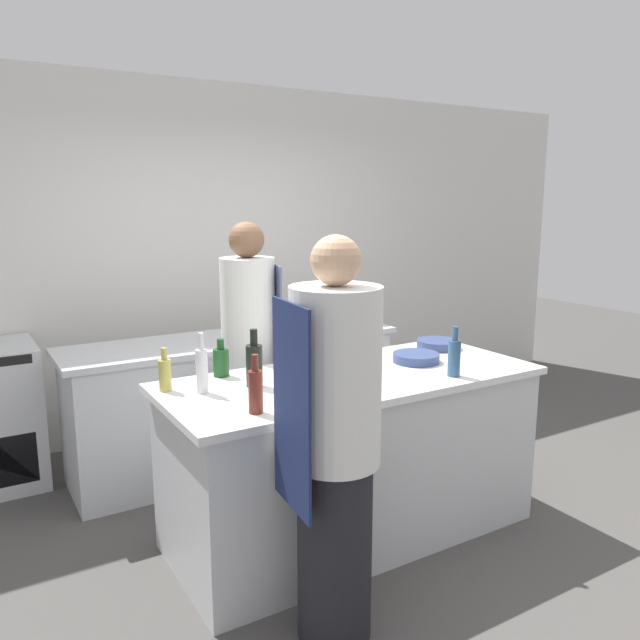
{
  "coord_description": "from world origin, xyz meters",
  "views": [
    {
      "loc": [
        -1.86,
        -2.73,
        1.89
      ],
      "look_at": [
        0.0,
        0.35,
        1.19
      ],
      "focal_mm": 35.0,
      "sensor_mm": 36.0,
      "label": 1
    }
  ],
  "objects_px": {
    "chef_at_prep_near": "(334,446)",
    "bottle_water": "(165,374)",
    "bowl_prep_small": "(303,375)",
    "bottle_vinegar": "(221,361)",
    "chef_at_stove": "(250,361)",
    "bottle_olive_oil": "(254,364)",
    "bottle_sauce": "(454,357)",
    "bottle_wine": "(256,390)",
    "bowl_ceramic_blue": "(416,358)",
    "bowl_mixing_large": "(438,344)",
    "bottle_cooking_oil": "(202,369)"
  },
  "relations": [
    {
      "from": "bottle_water",
      "to": "bowl_prep_small",
      "type": "xyz_separation_m",
      "value": [
        0.69,
        -0.19,
        -0.06
      ]
    },
    {
      "from": "bottle_olive_oil",
      "to": "bottle_sauce",
      "type": "xyz_separation_m",
      "value": [
        1.01,
        -0.39,
        -0.01
      ]
    },
    {
      "from": "bottle_cooking_oil",
      "to": "bowl_prep_small",
      "type": "bearing_deg",
      "value": -6.21
    },
    {
      "from": "bottle_wine",
      "to": "bottle_olive_oil",
      "type": "bearing_deg",
      "value": 65.65
    },
    {
      "from": "bowl_mixing_large",
      "to": "bowl_prep_small",
      "type": "relative_size",
      "value": 0.98
    },
    {
      "from": "bottle_water",
      "to": "bowl_prep_small",
      "type": "bearing_deg",
      "value": -15.2
    },
    {
      "from": "bowl_mixing_large",
      "to": "bottle_wine",
      "type": "bearing_deg",
      "value": -161.39
    },
    {
      "from": "bottle_vinegar",
      "to": "bottle_wine",
      "type": "distance_m",
      "value": 0.65
    },
    {
      "from": "chef_at_stove",
      "to": "bowl_prep_small",
      "type": "height_order",
      "value": "chef_at_stove"
    },
    {
      "from": "bottle_wine",
      "to": "chef_at_stove",
      "type": "bearing_deg",
      "value": 66.79
    },
    {
      "from": "chef_at_prep_near",
      "to": "bottle_sauce",
      "type": "xyz_separation_m",
      "value": [
        1.01,
        0.37,
        0.17
      ]
    },
    {
      "from": "chef_at_stove",
      "to": "bottle_olive_oil",
      "type": "height_order",
      "value": "chef_at_stove"
    },
    {
      "from": "bottle_vinegar",
      "to": "bowl_mixing_large",
      "type": "height_order",
      "value": "bottle_vinegar"
    },
    {
      "from": "bottle_olive_oil",
      "to": "chef_at_prep_near",
      "type": "bearing_deg",
      "value": -89.71
    },
    {
      "from": "bottle_cooking_oil",
      "to": "bowl_ceramic_blue",
      "type": "height_order",
      "value": "bottle_cooking_oil"
    },
    {
      "from": "bowl_mixing_large",
      "to": "bowl_prep_small",
      "type": "distance_m",
      "value": 1.11
    },
    {
      "from": "chef_at_stove",
      "to": "bowl_prep_small",
      "type": "bearing_deg",
      "value": 14.61
    },
    {
      "from": "bottle_water",
      "to": "bottle_olive_oil",
      "type": "bearing_deg",
      "value": -21.2
    },
    {
      "from": "bottle_vinegar",
      "to": "bowl_ceramic_blue",
      "type": "relative_size",
      "value": 0.76
    },
    {
      "from": "bottle_sauce",
      "to": "bowl_prep_small",
      "type": "distance_m",
      "value": 0.83
    },
    {
      "from": "bottle_cooking_oil",
      "to": "bottle_sauce",
      "type": "xyz_separation_m",
      "value": [
        1.28,
        -0.42,
        -0.01
      ]
    },
    {
      "from": "bottle_wine",
      "to": "chef_at_prep_near",
      "type": "bearing_deg",
      "value": -65.93
    },
    {
      "from": "chef_at_prep_near",
      "to": "bottle_sauce",
      "type": "height_order",
      "value": "chef_at_prep_near"
    },
    {
      "from": "bottle_water",
      "to": "bowl_prep_small",
      "type": "height_order",
      "value": "bottle_water"
    },
    {
      "from": "bottle_vinegar",
      "to": "bottle_water",
      "type": "height_order",
      "value": "bottle_water"
    },
    {
      "from": "bottle_sauce",
      "to": "chef_at_prep_near",
      "type": "bearing_deg",
      "value": -159.65
    },
    {
      "from": "bowl_prep_small",
      "to": "bottle_vinegar",
      "type": "bearing_deg",
      "value": 140.28
    },
    {
      "from": "bottle_vinegar",
      "to": "bowl_prep_small",
      "type": "height_order",
      "value": "bottle_vinegar"
    },
    {
      "from": "chef_at_prep_near",
      "to": "bottle_water",
      "type": "xyz_separation_m",
      "value": [
        -0.42,
        0.93,
        0.15
      ]
    },
    {
      "from": "bottle_cooking_oil",
      "to": "bottle_water",
      "type": "distance_m",
      "value": 0.2
    },
    {
      "from": "bottle_wine",
      "to": "bottle_cooking_oil",
      "type": "distance_m",
      "value": 0.42
    },
    {
      "from": "chef_at_stove",
      "to": "bottle_sauce",
      "type": "relative_size",
      "value": 6.37
    },
    {
      "from": "bottle_vinegar",
      "to": "bottle_sauce",
      "type": "bearing_deg",
      "value": -31.0
    },
    {
      "from": "bottle_sauce",
      "to": "bowl_ceramic_blue",
      "type": "distance_m",
      "value": 0.35
    },
    {
      "from": "bottle_wine",
      "to": "bottle_sauce",
      "type": "relative_size",
      "value": 0.99
    },
    {
      "from": "chef_at_prep_near",
      "to": "bottle_water",
      "type": "relative_size",
      "value": 7.9
    },
    {
      "from": "bottle_olive_oil",
      "to": "bottle_sauce",
      "type": "height_order",
      "value": "bottle_olive_oil"
    },
    {
      "from": "chef_at_prep_near",
      "to": "bottle_cooking_oil",
      "type": "relative_size",
      "value": 5.73
    },
    {
      "from": "chef_at_prep_near",
      "to": "chef_at_stove",
      "type": "distance_m",
      "value": 1.45
    },
    {
      "from": "bottle_wine",
      "to": "bottle_water",
      "type": "height_order",
      "value": "bottle_wine"
    },
    {
      "from": "bottle_water",
      "to": "bowl_ceramic_blue",
      "type": "height_order",
      "value": "bottle_water"
    },
    {
      "from": "bottle_cooking_oil",
      "to": "chef_at_stove",
      "type": "bearing_deg",
      "value": 49.03
    },
    {
      "from": "bottle_vinegar",
      "to": "bottle_cooking_oil",
      "type": "relative_size",
      "value": 0.68
    },
    {
      "from": "bottle_sauce",
      "to": "bottle_cooking_oil",
      "type": "bearing_deg",
      "value": 161.76
    },
    {
      "from": "chef_at_stove",
      "to": "bottle_water",
      "type": "relative_size",
      "value": 7.91
    },
    {
      "from": "bottle_wine",
      "to": "bowl_prep_small",
      "type": "xyz_separation_m",
      "value": [
        0.44,
        0.35,
        -0.08
      ]
    },
    {
      "from": "bottle_olive_oil",
      "to": "bottle_cooking_oil",
      "type": "bearing_deg",
      "value": 172.94
    },
    {
      "from": "chef_at_stove",
      "to": "bowl_ceramic_blue",
      "type": "height_order",
      "value": "chef_at_stove"
    },
    {
      "from": "bowl_prep_small",
      "to": "bowl_ceramic_blue",
      "type": "relative_size",
      "value": 1.0
    },
    {
      "from": "bottle_olive_oil",
      "to": "bottle_wine",
      "type": "relative_size",
      "value": 1.1
    }
  ]
}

